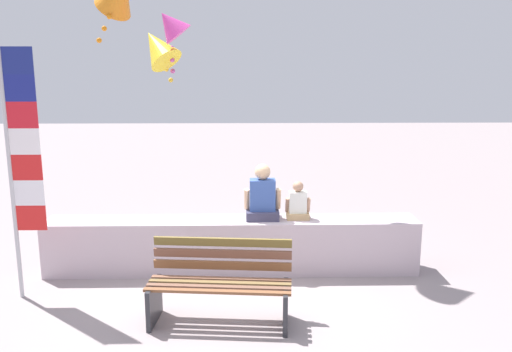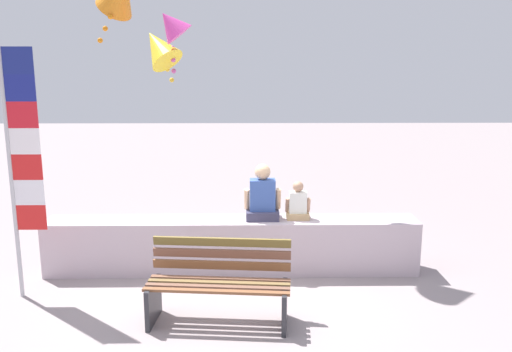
# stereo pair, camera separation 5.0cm
# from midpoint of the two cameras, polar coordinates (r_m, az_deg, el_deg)

# --- Properties ---
(ground_plane) EXTENTS (40.00, 40.00, 0.00)m
(ground_plane) POSITION_cam_midpoint_polar(r_m,az_deg,el_deg) (6.67, -2.57, -12.79)
(ground_plane) COLOR gray
(seawall_ledge) EXTENTS (5.03, 0.54, 0.74)m
(seawall_ledge) POSITION_cam_midpoint_polar(r_m,az_deg,el_deg) (7.29, -2.41, -7.47)
(seawall_ledge) COLOR #C1AEB7
(seawall_ledge) RESTS_ON ground
(park_bench) EXTENTS (1.61, 0.75, 0.88)m
(park_bench) POSITION_cam_midpoint_polar(r_m,az_deg,el_deg) (5.93, -3.76, -11.68)
(park_bench) COLOR brown
(park_bench) RESTS_ON ground
(person_adult) EXTENTS (0.49, 0.36, 0.76)m
(person_adult) POSITION_cam_midpoint_polar(r_m,az_deg,el_deg) (7.14, 0.91, -2.34)
(person_adult) COLOR #3C3A54
(person_adult) RESTS_ON seawall_ledge
(person_child) EXTENTS (0.34, 0.25, 0.52)m
(person_child) POSITION_cam_midpoint_polar(r_m,az_deg,el_deg) (7.19, 4.74, -3.03)
(person_child) COLOR tan
(person_child) RESTS_ON seawall_ledge
(flag_banner) EXTENTS (0.40, 0.05, 2.99)m
(flag_banner) POSITION_cam_midpoint_polar(r_m,az_deg,el_deg) (6.72, -23.98, 2.05)
(flag_banner) COLOR #B7B7BC
(flag_banner) RESTS_ON ground
(kite_magenta) EXTENTS (0.68, 0.71, 1.07)m
(kite_magenta) POSITION_cam_midpoint_polar(r_m,az_deg,el_deg) (8.61, -8.98, 15.85)
(kite_magenta) COLOR #DB3D9E
(kite_yellow) EXTENTS (0.98, 0.91, 0.99)m
(kite_yellow) POSITION_cam_midpoint_polar(r_m,az_deg,el_deg) (8.97, -10.33, 13.56)
(kite_yellow) COLOR yellow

